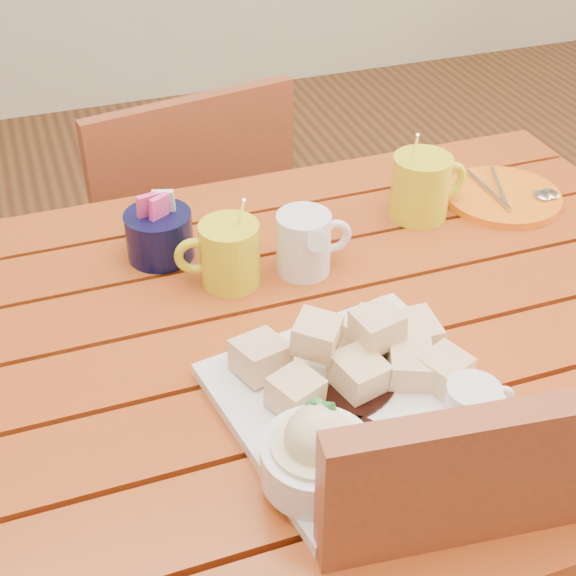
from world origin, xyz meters
name	(u,v)px	position (x,y,z in m)	size (l,w,h in m)	color
table	(285,396)	(0.00, 0.00, 0.64)	(1.20, 0.79, 0.75)	#993913
dessert_plate	(356,404)	(0.02, -0.17, 0.78)	(0.32, 0.32, 0.11)	white
coffee_mug_left	(228,253)	(-0.03, 0.13, 0.80)	(0.11, 0.08, 0.13)	yellow
coffee_mug_right	(422,186)	(0.28, 0.20, 0.80)	(0.12, 0.09, 0.15)	yellow
cream_pitcher	(306,242)	(0.07, 0.12, 0.80)	(0.11, 0.09, 0.09)	white
sugar_caddy	(159,234)	(-0.11, 0.22, 0.79)	(0.09, 0.09, 0.10)	black
orange_saucer	(504,196)	(0.43, 0.19, 0.76)	(0.18, 0.18, 0.02)	orange
chair_far	(182,249)	(0.00, 0.65, 0.46)	(0.45, 0.45, 0.83)	brown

